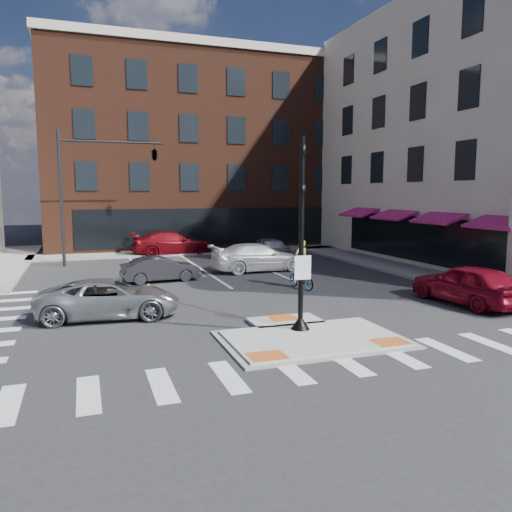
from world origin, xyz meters
name	(u,v)px	position (x,y,z in m)	size (l,w,h in m)	color
ground	(306,336)	(0.00, 0.00, 0.00)	(120.00, 120.00, 0.00)	#28282B
refuge_island	(309,337)	(0.00, -0.26, 0.05)	(5.40, 4.65, 0.13)	gray
sidewalk_e	(405,269)	(10.80, 10.00, 0.07)	(3.00, 24.00, 0.15)	gray
sidewalk_n	(217,251)	(3.00, 22.00, 0.07)	(26.00, 3.00, 0.15)	gray
building_n	(189,154)	(3.00, 31.99, 7.80)	(24.40, 18.40, 15.50)	#4C2517
building_far_left	(101,187)	(-4.00, 52.00, 5.00)	(10.00, 12.00, 10.00)	slate
building_far_right	(200,180)	(9.00, 54.00, 6.00)	(12.00, 12.00, 12.00)	brown
signal_pole	(301,259)	(0.00, 0.40, 2.36)	(0.60, 0.60, 5.98)	black
mast_arm_signal	(130,162)	(-3.47, 18.00, 6.21)	(6.10, 2.24, 8.00)	black
silver_suv	(109,298)	(-5.59, 4.40, 0.69)	(2.27, 4.93, 1.37)	#A3A6AA
red_sedan	(468,284)	(7.91, 1.91, 0.81)	(1.92, 4.78, 1.63)	maroon
white_pickup	(258,257)	(2.86, 12.49, 0.78)	(2.19, 5.38, 1.56)	white
bg_car_dark	(161,269)	(-2.81, 11.00, 0.63)	(1.33, 3.82, 1.26)	#2A292E
bg_car_silver	(268,248)	(5.00, 16.66, 0.76)	(1.79, 4.46, 1.52)	silver
bg_car_red	(172,243)	(-0.43, 21.50, 0.82)	(2.30, 5.65, 1.64)	maroon
cyclist	(301,272)	(3.00, 7.00, 0.76)	(0.98, 1.88, 2.25)	#3F3F44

